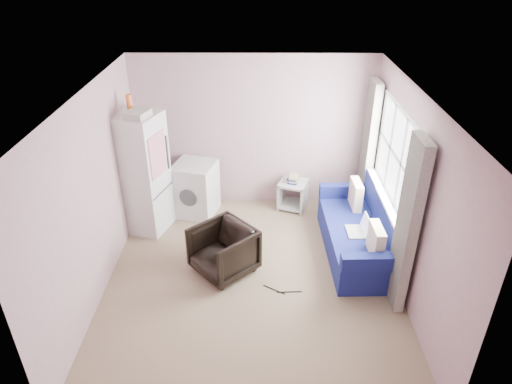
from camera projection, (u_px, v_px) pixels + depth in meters
room at (253, 198)px, 5.47m from camera, size 3.84×4.24×2.54m
armchair at (223, 248)px, 6.05m from camera, size 0.99×0.99×0.74m
fridge at (142, 173)px, 6.74m from camera, size 0.80×0.80×2.10m
washing_machine at (196, 188)px, 7.35m from camera, size 0.76×0.76×0.88m
side_table at (293, 193)px, 7.56m from camera, size 0.55×0.55×0.60m
sofa at (363, 234)px, 6.45m from camera, size 0.94×1.98×0.87m
window_dressing at (385, 182)px, 6.13m from camera, size 0.17×2.62×2.18m
floor_cables at (282, 291)px, 5.87m from camera, size 0.50×0.18×0.01m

